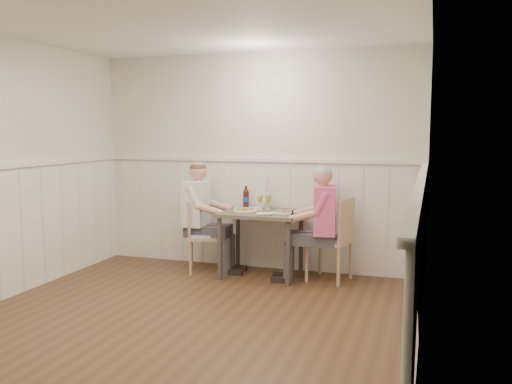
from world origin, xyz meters
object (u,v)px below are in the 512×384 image
chair_right (334,236)px  chair_left (201,233)px  dining_table (261,221)px  grass_vase (265,193)px  beer_bottle (246,198)px  man_in_pink (321,233)px  diner_cream (200,225)px

chair_right → chair_left: bearing=-177.4°
dining_table → grass_vase: size_ratio=2.23×
dining_table → chair_right: 0.85m
beer_bottle → man_in_pink: bearing=-17.1°
chair_right → grass_vase: bearing=165.8°
chair_left → grass_vase: bearing=22.3°
chair_right → diner_cream: bearing=-178.4°
diner_cream → beer_bottle: (0.50, 0.25, 0.31)m
dining_table → grass_vase: (-0.04, 0.28, 0.28)m
chair_right → beer_bottle: 1.19m
diner_cream → beer_bottle: size_ratio=5.03×
beer_bottle → grass_vase: (0.24, 0.01, 0.06)m
chair_right → chair_left: (-1.58, -0.07, -0.04)m
chair_right → grass_vase: size_ratio=2.31×
beer_bottle → grass_vase: size_ratio=0.66×
chair_left → beer_bottle: 0.68m
dining_table → chair_left: 0.77m
man_in_pink → beer_bottle: 1.07m
diner_cream → beer_bottle: bearing=27.2°
man_in_pink → chair_left: bearing=179.1°
chair_right → chair_left: size_ratio=1.08×
chair_right → beer_bottle: beer_bottle is taller
dining_table → chair_right: bearing=3.8°
chair_right → diner_cream: diner_cream is taller
chair_left → man_in_pink: (1.45, -0.02, 0.09)m
chair_right → diner_cream: (-1.61, -0.05, 0.05)m
dining_table → man_in_pink: (0.70, -0.04, -0.09)m
chair_left → man_in_pink: man_in_pink is taller
man_in_pink → grass_vase: (-0.74, 0.31, 0.38)m
chair_right → diner_cream: size_ratio=0.70×
chair_left → grass_vase: size_ratio=2.14×
man_in_pink → chair_right: bearing=35.7°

